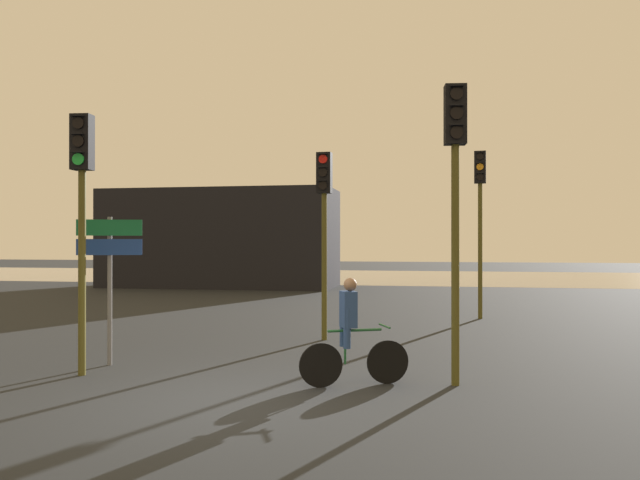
% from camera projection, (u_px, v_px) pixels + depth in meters
% --- Properties ---
extents(ground_plane, '(120.00, 120.00, 0.00)m').
position_uv_depth(ground_plane, '(216.00, 402.00, 8.38)').
color(ground_plane, black).
extents(water_strip, '(80.00, 16.00, 0.01)m').
position_uv_depth(water_strip, '(387.00, 277.00, 38.54)').
color(water_strip, gray).
rests_on(water_strip, ground).
extents(distant_building, '(11.06, 4.00, 4.66)m').
position_uv_depth(distant_building, '(221.00, 238.00, 30.04)').
color(distant_building, black).
rests_on(distant_building, ground).
extents(traffic_light_near_left, '(0.34, 0.36, 4.23)m').
position_uv_depth(traffic_light_near_left, '(82.00, 193.00, 10.09)').
color(traffic_light_near_left, '#4C4719').
rests_on(traffic_light_near_left, ground).
extents(traffic_light_center, '(0.33, 0.35, 4.13)m').
position_uv_depth(traffic_light_center, '(324.00, 209.00, 13.72)').
color(traffic_light_center, '#4C4719').
rests_on(traffic_light_center, ground).
extents(traffic_light_far_right, '(0.34, 0.36, 4.71)m').
position_uv_depth(traffic_light_far_right, '(480.00, 203.00, 17.50)').
color(traffic_light_far_right, '#4C4719').
rests_on(traffic_light_far_right, ground).
extents(traffic_light_near_right, '(0.35, 0.36, 4.53)m').
position_uv_depth(traffic_light_near_right, '(455.00, 177.00, 9.38)').
color(traffic_light_near_right, '#4C4719').
rests_on(traffic_light_near_right, ground).
extents(direction_sign_post, '(1.03, 0.45, 2.60)m').
position_uv_depth(direction_sign_post, '(110.00, 263.00, 10.89)').
color(direction_sign_post, slate).
rests_on(direction_sign_post, ground).
extents(cyclist, '(1.57, 0.78, 1.62)m').
position_uv_depth(cyclist, '(351.00, 331.00, 9.34)').
color(cyclist, black).
rests_on(cyclist, ground).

